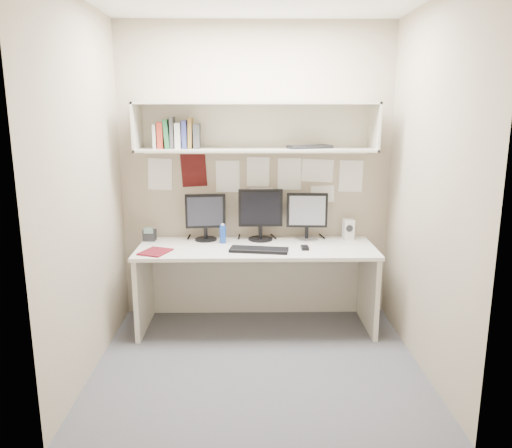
{
  "coord_description": "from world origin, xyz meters",
  "views": [
    {
      "loc": [
        -0.07,
        -3.43,
        1.84
      ],
      "look_at": [
        -0.01,
        0.35,
        0.99
      ],
      "focal_mm": 35.0,
      "sensor_mm": 36.0,
      "label": 1
    }
  ],
  "objects_px": {
    "desk": "(256,287)",
    "monitor_right": "(307,214)",
    "speaker": "(348,229)",
    "maroon_notebook": "(155,252)",
    "desk_phone": "(150,235)",
    "monitor_center": "(260,212)",
    "monitor_left": "(205,215)",
    "keyboard": "(259,250)"
  },
  "relations": [
    {
      "from": "desk",
      "to": "speaker",
      "type": "distance_m",
      "value": 0.97
    },
    {
      "from": "desk",
      "to": "monitor_center",
      "type": "relative_size",
      "value": 4.42
    },
    {
      "from": "monitor_left",
      "to": "maroon_notebook",
      "type": "height_order",
      "value": "monitor_left"
    },
    {
      "from": "monitor_right",
      "to": "keyboard",
      "type": "height_order",
      "value": "monitor_right"
    },
    {
      "from": "desk",
      "to": "speaker",
      "type": "relative_size",
      "value": 11.22
    },
    {
      "from": "monitor_right",
      "to": "maroon_notebook",
      "type": "height_order",
      "value": "monitor_right"
    },
    {
      "from": "keyboard",
      "to": "maroon_notebook",
      "type": "height_order",
      "value": "keyboard"
    },
    {
      "from": "maroon_notebook",
      "to": "keyboard",
      "type": "bearing_deg",
      "value": 23.63
    },
    {
      "from": "maroon_notebook",
      "to": "desk",
      "type": "bearing_deg",
      "value": 34.52
    },
    {
      "from": "monitor_left",
      "to": "monitor_center",
      "type": "relative_size",
      "value": 0.91
    },
    {
      "from": "monitor_center",
      "to": "maroon_notebook",
      "type": "height_order",
      "value": "monitor_center"
    },
    {
      "from": "monitor_right",
      "to": "desk_phone",
      "type": "relative_size",
      "value": 3.26
    },
    {
      "from": "desk",
      "to": "desk_phone",
      "type": "relative_size",
      "value": 15.59
    },
    {
      "from": "maroon_notebook",
      "to": "desk_phone",
      "type": "height_order",
      "value": "desk_phone"
    },
    {
      "from": "desk",
      "to": "monitor_right",
      "type": "xyz_separation_m",
      "value": [
        0.45,
        0.22,
        0.59
      ]
    },
    {
      "from": "monitor_right",
      "to": "desk_phone",
      "type": "bearing_deg",
      "value": -176.66
    },
    {
      "from": "desk",
      "to": "desk_phone",
      "type": "xyz_separation_m",
      "value": [
        -0.94,
        0.2,
        0.41
      ]
    },
    {
      "from": "monitor_right",
      "to": "keyboard",
      "type": "xyz_separation_m",
      "value": [
        -0.43,
        -0.38,
        -0.22
      ]
    },
    {
      "from": "maroon_notebook",
      "to": "desk_phone",
      "type": "distance_m",
      "value": 0.41
    },
    {
      "from": "monitor_center",
      "to": "speaker",
      "type": "bearing_deg",
      "value": -0.05
    },
    {
      "from": "monitor_right",
      "to": "desk",
      "type": "bearing_deg",
      "value": -151.33
    },
    {
      "from": "monitor_right",
      "to": "speaker",
      "type": "distance_m",
      "value": 0.4
    },
    {
      "from": "monitor_center",
      "to": "desk_phone",
      "type": "relative_size",
      "value": 3.52
    },
    {
      "from": "monitor_left",
      "to": "maroon_notebook",
      "type": "relative_size",
      "value": 1.68
    },
    {
      "from": "speaker",
      "to": "desk_phone",
      "type": "bearing_deg",
      "value": 174.87
    },
    {
      "from": "speaker",
      "to": "desk_phone",
      "type": "xyz_separation_m",
      "value": [
        -1.76,
        -0.03,
        -0.04
      ]
    },
    {
      "from": "speaker",
      "to": "desk_phone",
      "type": "distance_m",
      "value": 1.77
    },
    {
      "from": "monitor_center",
      "to": "keyboard",
      "type": "xyz_separation_m",
      "value": [
        -0.02,
        -0.38,
        -0.24
      ]
    },
    {
      "from": "monitor_center",
      "to": "speaker",
      "type": "relative_size",
      "value": 2.54
    },
    {
      "from": "monitor_right",
      "to": "desk_phone",
      "type": "xyz_separation_m",
      "value": [
        -1.39,
        -0.02,
        -0.18
      ]
    },
    {
      "from": "desk",
      "to": "monitor_right",
      "type": "bearing_deg",
      "value": 25.99
    },
    {
      "from": "desk",
      "to": "keyboard",
      "type": "height_order",
      "value": "keyboard"
    },
    {
      "from": "desk",
      "to": "maroon_notebook",
      "type": "xyz_separation_m",
      "value": [
        -0.82,
        -0.19,
        0.37
      ]
    },
    {
      "from": "speaker",
      "to": "desk",
      "type": "bearing_deg",
      "value": -170.26
    },
    {
      "from": "desk_phone",
      "to": "keyboard",
      "type": "bearing_deg",
      "value": -18.29
    },
    {
      "from": "monitor_center",
      "to": "monitor_right",
      "type": "bearing_deg",
      "value": -1.14
    },
    {
      "from": "monitor_right",
      "to": "monitor_center",
      "type": "bearing_deg",
      "value": -177.3
    },
    {
      "from": "desk",
      "to": "maroon_notebook",
      "type": "distance_m",
      "value": 0.92
    },
    {
      "from": "maroon_notebook",
      "to": "desk_phone",
      "type": "relative_size",
      "value": 1.91
    },
    {
      "from": "monitor_left",
      "to": "desk_phone",
      "type": "relative_size",
      "value": 3.2
    },
    {
      "from": "monitor_left",
      "to": "desk_phone",
      "type": "bearing_deg",
      "value": 175.32
    },
    {
      "from": "desk",
      "to": "monitor_left",
      "type": "distance_m",
      "value": 0.77
    }
  ]
}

